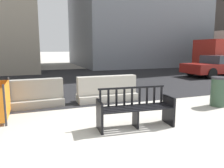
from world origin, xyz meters
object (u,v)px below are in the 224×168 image
object	(u,v)px
jersey_barrier_centre	(107,91)
car_sedan_mid	(220,66)
street_bench	(135,110)
jersey_barrier_left	(29,96)
trash_bin	(219,91)

from	to	relation	value
jersey_barrier_centre	car_sedan_mid	xyz separation A→B (m)	(8.79, 3.69, 0.31)
street_bench	jersey_barrier_left	xyz separation A→B (m)	(-2.23, 2.58, -0.06)
car_sedan_mid	trash_bin	world-z (taller)	car_sedan_mid
car_sedan_mid	jersey_barrier_centre	bearing A→B (deg)	-157.25
jersey_barrier_left	car_sedan_mid	size ratio (longest dim) A/B	0.42
street_bench	jersey_barrier_left	bearing A→B (deg)	130.92
street_bench	jersey_barrier_centre	distance (m)	2.56
car_sedan_mid	trash_bin	xyz separation A→B (m)	(-5.83, -5.51, -0.20)
street_bench	car_sedan_mid	bearing A→B (deg)	34.68
jersey_barrier_left	street_bench	bearing A→B (deg)	-49.08
jersey_barrier_centre	trash_bin	distance (m)	3.48
jersey_barrier_centre	jersey_barrier_left	size ratio (longest dim) A/B	0.99
trash_bin	car_sedan_mid	bearing A→B (deg)	43.40
jersey_barrier_centre	jersey_barrier_left	xyz separation A→B (m)	(-2.46, 0.03, 0.00)
street_bench	car_sedan_mid	size ratio (longest dim) A/B	0.36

